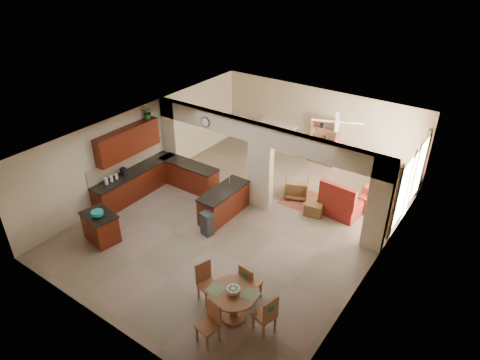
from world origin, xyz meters
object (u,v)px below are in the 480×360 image
Objects in this scene: sofa at (390,190)px; armchair at (297,187)px; kitchen_island at (101,227)px; dining_table at (233,301)px.

sofa is 3.44× the size of armchair.
kitchen_island is 0.97× the size of dining_table.
armchair is (-2.59, -1.54, -0.04)m from sofa.
kitchen_island reaches higher than dining_table.
armchair is at bearing 127.56° from sofa.
kitchen_island is 6.24m from armchair.
dining_table reaches higher than sofa.
dining_table is at bearing 176.47° from sofa.
kitchen_island is 0.43× the size of sofa.
kitchen_island is 9.04m from sofa.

